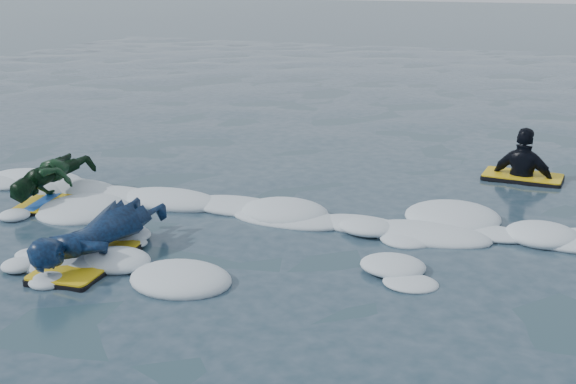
% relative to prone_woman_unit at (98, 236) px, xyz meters
% --- Properties ---
extents(ground, '(120.00, 120.00, 0.00)m').
position_rel_prone_woman_unit_xyz_m(ground, '(1.36, 0.35, -0.24)').
color(ground, '#152634').
rests_on(ground, ground).
extents(foam_band, '(12.00, 3.10, 0.30)m').
position_rel_prone_woman_unit_xyz_m(foam_band, '(1.36, 1.38, -0.24)').
color(foam_band, white).
rests_on(foam_band, ground).
extents(prone_woman_unit, '(0.77, 1.83, 0.47)m').
position_rel_prone_woman_unit_xyz_m(prone_woman_unit, '(0.00, 0.00, 0.00)').
color(prone_woman_unit, black).
rests_on(prone_woman_unit, ground).
extents(prone_child_unit, '(0.68, 1.36, 0.53)m').
position_rel_prone_woman_unit_xyz_m(prone_child_unit, '(-1.65, 1.37, 0.03)').
color(prone_child_unit, black).
rests_on(prone_child_unit, ground).
extents(waiting_rider_unit, '(1.10, 0.65, 1.59)m').
position_rel_prone_woman_unit_xyz_m(waiting_rider_unit, '(3.77, 4.52, -0.29)').
color(waiting_rider_unit, black).
rests_on(waiting_rider_unit, ground).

